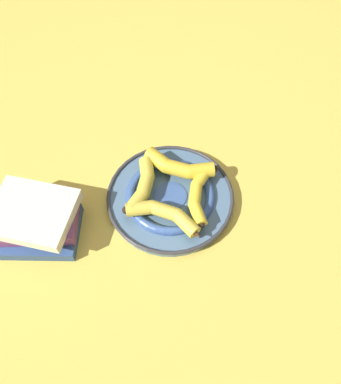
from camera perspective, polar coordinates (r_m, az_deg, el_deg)
ground_plane at (r=0.98m, az=-1.65°, el=-1.36°), size 2.80×2.80×0.00m
decorative_bowl at (r=0.96m, az=-0.00°, el=-0.76°), size 0.33×0.33×0.04m
banana_a at (r=0.93m, az=4.30°, el=-0.26°), size 0.19×0.08×0.03m
banana_b at (r=0.90m, az=-0.84°, el=-3.46°), size 0.11×0.19×0.03m
banana_c at (r=0.94m, az=-4.19°, el=0.90°), size 0.18×0.08×0.04m
banana_d at (r=0.97m, az=1.05°, el=3.96°), size 0.11×0.20×0.04m
book_stack at (r=0.95m, az=-20.16°, el=-4.22°), size 0.20×0.23×0.10m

